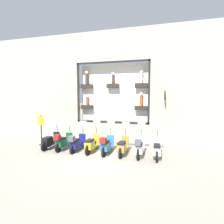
% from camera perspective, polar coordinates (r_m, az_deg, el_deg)
% --- Properties ---
extents(ground_plane, '(120.00, 120.00, 0.00)m').
position_cam_1_polar(ground_plane, '(8.91, -6.19, -14.46)').
color(ground_plane, gray).
extents(building_facade, '(1.22, 36.00, 7.26)m').
position_cam_1_polar(building_facade, '(11.83, 0.14, 8.45)').
color(building_facade, '#ADA08E').
rests_on(building_facade, ground_plane).
extents(scooter_silver_0, '(1.80, 0.61, 1.55)m').
position_cam_1_polar(scooter_silver_0, '(8.91, 14.51, -11.70)').
color(scooter_silver_0, black).
rests_on(scooter_silver_0, ground_plane).
extents(scooter_white_1, '(1.81, 0.61, 1.71)m').
position_cam_1_polar(scooter_white_1, '(8.89, 8.93, -11.22)').
color(scooter_white_1, black).
rests_on(scooter_white_1, ground_plane).
extents(scooter_olive_2, '(1.80, 0.60, 1.59)m').
position_cam_1_polar(scooter_olive_2, '(9.08, 3.54, -11.15)').
color(scooter_olive_2, black).
rests_on(scooter_olive_2, ground_plane).
extents(scooter_teal_3, '(1.80, 0.60, 1.64)m').
position_cam_1_polar(scooter_teal_3, '(9.22, -1.80, -10.65)').
color(scooter_teal_3, black).
rests_on(scooter_teal_3, ground_plane).
extents(scooter_yellow_4, '(1.81, 0.60, 1.59)m').
position_cam_1_polar(scooter_yellow_4, '(9.56, -6.63, -10.33)').
color(scooter_yellow_4, black).
rests_on(scooter_yellow_4, ground_plane).
extents(scooter_navy_5, '(1.79, 0.60, 1.56)m').
position_cam_1_polar(scooter_navy_5, '(9.84, -11.45, -9.84)').
color(scooter_navy_5, black).
rests_on(scooter_navy_5, ground_plane).
extents(scooter_green_6, '(1.80, 0.61, 1.57)m').
position_cam_1_polar(scooter_green_6, '(10.24, -15.73, -9.25)').
color(scooter_green_6, black).
rests_on(scooter_green_6, ground_plane).
extents(scooter_black_7, '(1.80, 0.61, 1.67)m').
position_cam_1_polar(scooter_black_7, '(10.75, -19.47, -8.88)').
color(scooter_black_7, black).
rests_on(scooter_black_7, ground_plane).
extents(shop_sign_post, '(0.36, 0.45, 1.84)m').
position_cam_1_polar(shop_sign_post, '(11.58, -22.15, -5.07)').
color(shop_sign_post, '#232326').
rests_on(shop_sign_post, ground_plane).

